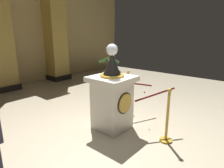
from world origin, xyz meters
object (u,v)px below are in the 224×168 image
(stanchion_near, at_px, (167,123))
(stanchion_far, at_px, (128,95))
(potted_palm_right, at_px, (109,75))
(pedestal_clock, at_px, (112,97))

(stanchion_near, height_order, stanchion_far, stanchion_near)
(stanchion_far, distance_m, potted_palm_right, 2.58)
(pedestal_clock, relative_size, potted_palm_right, 1.55)
(stanchion_near, distance_m, potted_palm_right, 4.35)
(stanchion_far, height_order, potted_palm_right, potted_palm_right)
(stanchion_near, relative_size, potted_palm_right, 0.90)
(stanchion_far, bearing_deg, stanchion_near, -119.91)
(stanchion_far, relative_size, potted_palm_right, 0.90)
(pedestal_clock, xyz_separation_m, stanchion_far, (1.15, 0.43, -0.33))
(stanchion_far, bearing_deg, potted_palm_right, 52.72)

